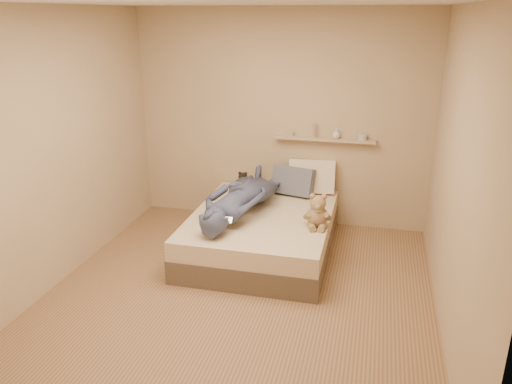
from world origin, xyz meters
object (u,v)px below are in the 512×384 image
(pillow_grey, at_px, (293,181))
(wall_shelf, at_px, (325,139))
(pillow_cream, at_px, (312,176))
(person, at_px, (241,196))
(game_console, at_px, (224,220))
(dark_plush, at_px, (243,183))
(bed, at_px, (262,233))
(teddy_bear, at_px, (317,213))

(pillow_grey, bearing_deg, wall_shelf, 33.27)
(pillow_cream, bearing_deg, person, -127.14)
(game_console, relative_size, pillow_cream, 0.30)
(game_console, relative_size, pillow_grey, 0.33)
(dark_plush, distance_m, pillow_grey, 0.61)
(bed, height_order, teddy_bear, teddy_bear)
(bed, height_order, person, person)
(bed, bearing_deg, person, -172.81)
(dark_plush, bearing_deg, person, -76.14)
(wall_shelf, bearing_deg, teddy_bear, -86.07)
(bed, height_order, pillow_cream, pillow_cream)
(bed, relative_size, game_console, 11.41)
(pillow_cream, distance_m, wall_shelf, 0.47)
(teddy_bear, relative_size, person, 0.23)
(dark_plush, bearing_deg, teddy_bear, -40.12)
(pillow_cream, relative_size, wall_shelf, 0.46)
(bed, bearing_deg, pillow_cream, 62.94)
(teddy_bear, xyz_separation_m, pillow_grey, (-0.41, 0.90, 0.02))
(pillow_cream, relative_size, pillow_grey, 1.10)
(person, distance_m, wall_shelf, 1.30)
(wall_shelf, bearing_deg, game_console, -118.00)
(pillow_cream, distance_m, person, 1.08)
(pillow_cream, bearing_deg, teddy_bear, -78.95)
(pillow_cream, height_order, person, pillow_cream)
(bed, height_order, dark_plush, dark_plush)
(teddy_bear, distance_m, person, 0.87)
(game_console, xyz_separation_m, dark_plush, (-0.15, 1.24, -0.03))
(teddy_bear, height_order, pillow_cream, pillow_cream)
(pillow_cream, xyz_separation_m, wall_shelf, (0.13, 0.08, 0.45))
(dark_plush, distance_m, wall_shelf, 1.12)
(wall_shelf, bearing_deg, pillow_cream, -147.92)
(game_console, distance_m, pillow_cream, 1.57)
(game_console, height_order, dark_plush, dark_plush)
(pillow_grey, bearing_deg, dark_plush, -176.35)
(pillow_grey, relative_size, person, 0.31)
(pillow_cream, xyz_separation_m, person, (-0.65, -0.86, -0.01))
(pillow_grey, bearing_deg, game_console, -109.90)
(game_console, bearing_deg, wall_shelf, 62.00)
(bed, xyz_separation_m, wall_shelf, (0.55, 0.91, 0.88))
(pillow_cream, height_order, pillow_grey, pillow_cream)
(pillow_grey, height_order, wall_shelf, wall_shelf)
(teddy_bear, xyz_separation_m, wall_shelf, (-0.08, 1.12, 0.50))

